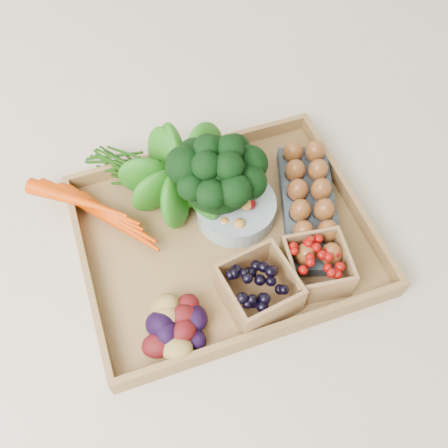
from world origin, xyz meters
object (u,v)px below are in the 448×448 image
object	(u,v)px
tray	(224,238)
broccoli	(219,191)
cherry_bowl	(236,208)
egg_carton	(309,208)

from	to	relation	value
tray	broccoli	bearing A→B (deg)	80.64
cherry_bowl	tray	bearing A→B (deg)	-133.49
cherry_bowl	egg_carton	xyz separation A→B (m)	(0.14, -0.05, -0.00)
broccoli	cherry_bowl	size ratio (longest dim) A/B	1.14
egg_carton	tray	bearing A→B (deg)	-163.39
broccoli	egg_carton	xyz separation A→B (m)	(0.17, -0.06, -0.05)
tray	cherry_bowl	world-z (taller)	cherry_bowl
tray	broccoli	xyz separation A→B (m)	(0.01, 0.06, 0.08)
tray	egg_carton	distance (m)	0.18
tray	egg_carton	bearing A→B (deg)	-1.41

